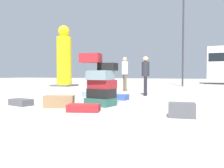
# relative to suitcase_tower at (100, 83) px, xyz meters

# --- Properties ---
(ground_plane) EXTENTS (80.00, 80.00, 0.00)m
(ground_plane) POSITION_rel_suitcase_tower_xyz_m (-0.04, 0.13, -0.59)
(ground_plane) COLOR #ADA89E
(suitcase_tower) EXTENTS (0.87, 0.73, 1.37)m
(suitcase_tower) POSITION_rel_suitcase_tower_xyz_m (0.00, 0.00, 0.00)
(suitcase_tower) COLOR #26594C
(suitcase_tower) RESTS_ON ground
(suitcase_slate_upright_blue) EXTENTS (0.74, 0.54, 0.18)m
(suitcase_slate_upright_blue) POSITION_rel_suitcase_tower_xyz_m (-1.30, 2.00, -0.50)
(suitcase_slate_upright_blue) COLOR gray
(suitcase_slate_upright_blue) RESTS_ON ground
(suitcase_maroon_behind_tower) EXTENTS (0.80, 0.60, 0.16)m
(suitcase_maroon_behind_tower) POSITION_rel_suitcase_tower_xyz_m (0.05, -0.98, -0.51)
(suitcase_maroon_behind_tower) COLOR maroon
(suitcase_maroon_behind_tower) RESTS_ON ground
(suitcase_charcoal_left_side) EXTENTS (0.54, 0.40, 0.28)m
(suitcase_charcoal_left_side) POSITION_rel_suitcase_tower_xyz_m (2.15, -0.87, -0.45)
(suitcase_charcoal_left_side) COLOR #4C4C51
(suitcase_charcoal_left_side) RESTS_ON ground
(suitcase_brown_foreground_far) EXTENTS (0.79, 0.56, 0.30)m
(suitcase_brown_foreground_far) POSITION_rel_suitcase_tower_xyz_m (-0.83, -0.68, -0.44)
(suitcase_brown_foreground_far) COLOR olive
(suitcase_brown_foreground_far) RESTS_ON ground
(suitcase_charcoal_right_side) EXTENTS (0.69, 0.47, 0.17)m
(suitcase_charcoal_right_side) POSITION_rel_suitcase_tower_xyz_m (-2.01, -0.75, -0.51)
(suitcase_charcoal_right_side) COLOR #4C4C51
(suitcase_charcoal_right_side) RESTS_ON ground
(suitcase_navy_white_trunk) EXTENTS (0.59, 0.43, 0.18)m
(suitcase_navy_white_trunk) POSITION_rel_suitcase_tower_xyz_m (-0.02, 1.50, -0.50)
(suitcase_navy_white_trunk) COLOR #334F99
(suitcase_navy_white_trunk) RESTS_ON ground
(person_bearded_onlooker) EXTENTS (0.30, 0.31, 1.69)m
(person_bearded_onlooker) POSITION_rel_suitcase_tower_xyz_m (-1.13, 5.27, 0.42)
(person_bearded_onlooker) COLOR brown
(person_bearded_onlooker) RESTS_ON ground
(person_tourist_with_camera) EXTENTS (0.30, 0.34, 1.54)m
(person_tourist_with_camera) POSITION_rel_suitcase_tower_xyz_m (0.41, 3.30, 0.32)
(person_tourist_with_camera) COLOR black
(person_tourist_with_camera) RESTS_ON ground
(yellow_dummy_statue) EXTENTS (1.45, 1.45, 4.27)m
(yellow_dummy_statue) POSITION_rel_suitcase_tower_xyz_m (-6.68, 8.21, 1.31)
(yellow_dummy_statue) COLOR yellow
(yellow_dummy_statue) RESTS_ON ground
(lamp_post) EXTENTS (0.36, 0.36, 6.46)m
(lamp_post) POSITION_rel_suitcase_tower_xyz_m (1.14, 10.99, 3.59)
(lamp_post) COLOR #333338
(lamp_post) RESTS_ON ground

